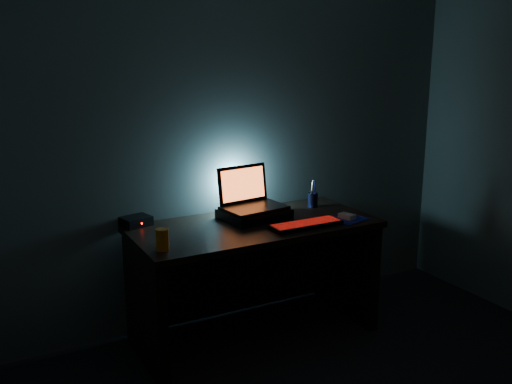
{
  "coord_description": "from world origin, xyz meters",
  "views": [
    {
      "loc": [
        -1.57,
        -1.33,
        1.77
      ],
      "look_at": [
        -0.02,
        1.57,
        0.96
      ],
      "focal_mm": 40.0,
      "sensor_mm": 36.0,
      "label": 1
    }
  ],
  "objects_px": {
    "mouse": "(347,216)",
    "router": "(136,221)",
    "laptop": "(250,198)",
    "juice_glass": "(162,240)",
    "keyboard": "(306,225)",
    "pen_cup": "(313,200)"
  },
  "relations": [
    {
      "from": "laptop",
      "to": "juice_glass",
      "type": "bearing_deg",
      "value": -160.77
    },
    {
      "from": "pen_cup",
      "to": "laptop",
      "type": "bearing_deg",
      "value": 179.95
    },
    {
      "from": "pen_cup",
      "to": "juice_glass",
      "type": "bearing_deg",
      "value": -163.61
    },
    {
      "from": "laptop",
      "to": "pen_cup",
      "type": "bearing_deg",
      "value": -7.23
    },
    {
      "from": "laptop",
      "to": "keyboard",
      "type": "bearing_deg",
      "value": -68.49
    },
    {
      "from": "mouse",
      "to": "router",
      "type": "relative_size",
      "value": 0.51
    },
    {
      "from": "juice_glass",
      "to": "pen_cup",
      "type": "bearing_deg",
      "value": 16.39
    },
    {
      "from": "mouse",
      "to": "pen_cup",
      "type": "relative_size",
      "value": 1.04
    },
    {
      "from": "mouse",
      "to": "keyboard",
      "type": "bearing_deg",
      "value": 168.08
    },
    {
      "from": "pen_cup",
      "to": "juice_glass",
      "type": "xyz_separation_m",
      "value": [
        -1.18,
        -0.35,
        0.01
      ]
    },
    {
      "from": "router",
      "to": "juice_glass",
      "type": "bearing_deg",
      "value": -104.28
    },
    {
      "from": "laptop",
      "to": "pen_cup",
      "type": "xyz_separation_m",
      "value": [
        0.48,
        -0.0,
        -0.07
      ]
    },
    {
      "from": "mouse",
      "to": "router",
      "type": "bearing_deg",
      "value": 143.35
    },
    {
      "from": "mouse",
      "to": "juice_glass",
      "type": "relative_size",
      "value": 0.84
    },
    {
      "from": "laptop",
      "to": "pen_cup",
      "type": "relative_size",
      "value": 4.31
    },
    {
      "from": "keyboard",
      "to": "router",
      "type": "relative_size",
      "value": 2.33
    },
    {
      "from": "keyboard",
      "to": "router",
      "type": "bearing_deg",
      "value": 150.19
    },
    {
      "from": "laptop",
      "to": "juice_glass",
      "type": "distance_m",
      "value": 0.79
    },
    {
      "from": "keyboard",
      "to": "juice_glass",
      "type": "distance_m",
      "value": 0.9
    },
    {
      "from": "keyboard",
      "to": "juice_glass",
      "type": "bearing_deg",
      "value": 179.18
    },
    {
      "from": "juice_glass",
      "to": "router",
      "type": "distance_m",
      "value": 0.5
    },
    {
      "from": "pen_cup",
      "to": "juice_glass",
      "type": "distance_m",
      "value": 1.23
    }
  ]
}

